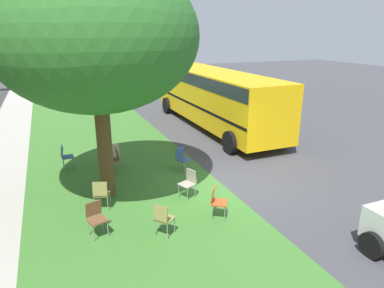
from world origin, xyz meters
name	(u,v)px	position (x,y,z in m)	size (l,w,h in m)	color
ground	(230,185)	(0.00, 0.00, 0.00)	(80.00, 80.00, 0.00)	#424247
grass_verge	(134,203)	(0.00, 3.20, 0.00)	(48.00, 6.00, 0.01)	#3D752D
street_tree	(95,37)	(0.89, 3.79, 4.68)	(5.60, 5.60, 6.77)	brown
chair_0	(189,181)	(-0.22, 1.56, 0.52)	(0.55, 0.55, 0.88)	#ADA393
chair_1	(163,217)	(-1.92, 2.94, 0.52)	(0.58, 0.59, 0.88)	olive
chair_2	(101,192)	(0.03, 4.11, 0.52)	(0.54, 0.54, 0.88)	olive
chair_3	(96,216)	(-1.23, 4.44, 0.52)	(0.51, 0.51, 0.88)	brown
chair_4	(114,158)	(2.64, 3.25, 0.52)	(0.42, 0.42, 0.88)	brown
chair_5	(182,157)	(1.80, 0.98, 0.52)	(0.57, 0.57, 0.88)	#335184
chair_6	(114,153)	(3.21, 3.17, 0.52)	(0.43, 0.42, 0.88)	beige
chair_7	(217,200)	(-1.62, 1.32, 0.52)	(0.58, 0.58, 0.88)	#C64C1E
chair_8	(65,155)	(3.65, 4.83, 0.52)	(0.44, 0.45, 0.88)	#335184
school_bus	(215,94)	(6.73, -2.77, 1.76)	(10.40, 2.80, 2.88)	yellow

